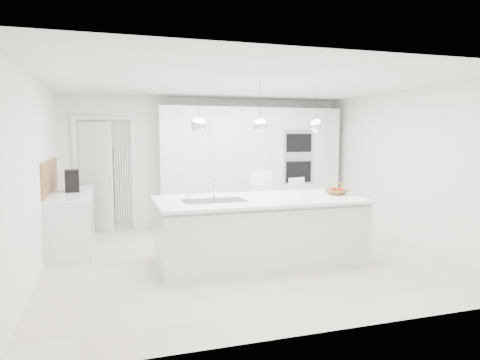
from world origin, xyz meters
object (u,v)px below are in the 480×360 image
object	(u,v)px
island_base	(260,232)
espresso_machine	(72,181)
bar_stool_right	(300,211)
bar_stool_left	(264,208)
fruit_bowl	(337,192)

from	to	relation	value
island_base	espresso_machine	distance (m)	3.04
espresso_machine	bar_stool_right	size ratio (longest dim) A/B	0.32
bar_stool_left	fruit_bowl	bearing A→B (deg)	-37.49
bar_stool_right	fruit_bowl	bearing A→B (deg)	-93.99
island_base	bar_stool_right	distance (m)	1.29
bar_stool_right	bar_stool_left	bearing A→B (deg)	154.68
bar_stool_right	espresso_machine	bearing A→B (deg)	147.98
island_base	fruit_bowl	bearing A→B (deg)	1.94
fruit_bowl	bar_stool_left	size ratio (longest dim) A/B	0.27
fruit_bowl	espresso_machine	bearing A→B (deg)	158.05
fruit_bowl	bar_stool_right	world-z (taller)	bar_stool_right
espresso_machine	bar_stool_left	size ratio (longest dim) A/B	0.28
espresso_machine	bar_stool_right	world-z (taller)	espresso_machine
fruit_bowl	bar_stool_left	bearing A→B (deg)	134.91
island_base	fruit_bowl	world-z (taller)	fruit_bowl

